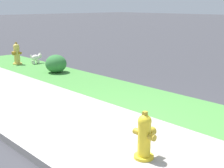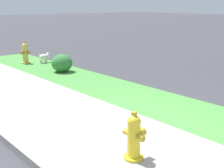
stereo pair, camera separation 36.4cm
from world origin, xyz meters
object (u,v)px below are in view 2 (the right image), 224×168
(small_white_dog, at_px, (44,57))
(fire_hydrant_at_driveway, at_px, (134,137))
(shrub_bush_far_verge, at_px, (62,63))
(fire_hydrant_near_corner, at_px, (25,53))

(small_white_dog, bearing_deg, fire_hydrant_at_driveway, -114.86)
(fire_hydrant_at_driveway, relative_size, shrub_bush_far_verge, 1.05)
(fire_hydrant_near_corner, relative_size, small_white_dog, 1.61)
(fire_hydrant_at_driveway, xyz_separation_m, shrub_bush_far_verge, (-5.62, 2.28, -0.05))
(fire_hydrant_near_corner, bearing_deg, small_white_dog, -146.32)
(fire_hydrant_near_corner, height_order, shrub_bush_far_verge, fire_hydrant_near_corner)
(fire_hydrant_at_driveway, height_order, shrub_bush_far_verge, fire_hydrant_at_driveway)
(fire_hydrant_near_corner, relative_size, shrub_bush_far_verge, 1.19)
(small_white_dog, bearing_deg, fire_hydrant_near_corner, 143.37)
(small_white_dog, height_order, shrub_bush_far_verge, shrub_bush_far_verge)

